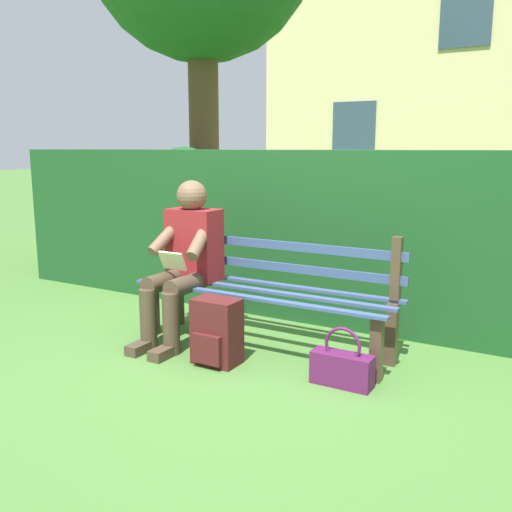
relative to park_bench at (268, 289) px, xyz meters
name	(u,v)px	position (x,y,z in m)	size (l,w,h in m)	color
ground	(263,348)	(0.00, 0.06, -0.41)	(60.00, 60.00, 0.00)	#477533
park_bench	(268,289)	(0.00, 0.00, 0.00)	(1.88, 0.46, 0.84)	#4C3828
person_seated	(185,258)	(0.59, 0.16, 0.20)	(0.44, 0.73, 1.16)	maroon
hedge_backdrop	(344,231)	(-0.17, -0.98, 0.30)	(6.58, 0.83, 1.50)	#19471E
building_facade	(478,65)	(0.26, -9.29, 2.62)	(8.14, 3.10, 6.06)	beige
backpack	(217,332)	(0.13, 0.45, -0.20)	(0.30, 0.27, 0.43)	#4C1919
handbag	(342,367)	(-0.71, 0.37, -0.30)	(0.37, 0.13, 0.36)	#59194C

